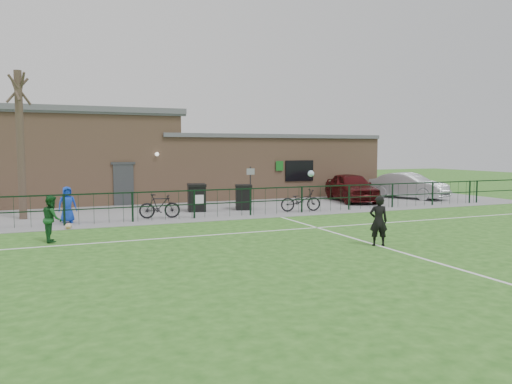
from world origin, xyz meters
name	(u,v)px	position (x,y,z in m)	size (l,w,h in m)	color
ground	(326,253)	(0.00, 0.00, 0.00)	(90.00, 90.00, 0.00)	#295E1B
paving_strip	(193,203)	(0.00, 13.50, 0.01)	(34.00, 13.00, 0.02)	gray
pitch_line_touch	(230,217)	(0.00, 7.80, 0.00)	(28.00, 0.10, 0.01)	white
pitch_line_mid	(267,231)	(0.00, 4.00, 0.00)	(28.00, 0.10, 0.01)	white
pitch_line_perp	(385,248)	(2.00, 0.00, 0.00)	(0.10, 16.00, 0.01)	white
perimeter_fence	(229,203)	(0.00, 8.00, 0.60)	(28.00, 0.10, 1.20)	black
bare_tree	(21,146)	(-8.00, 10.50, 3.00)	(0.30, 0.30, 6.00)	#423328
wheelie_bin_left	(197,198)	(-0.75, 10.25, 0.60)	(0.77, 0.88, 1.17)	black
wheelie_bin_right	(243,198)	(1.46, 10.01, 0.56)	(0.72, 0.81, 1.09)	black
sign_post	(250,187)	(2.01, 10.51, 1.02)	(0.06, 0.06, 2.00)	black
car_maroon	(351,187)	(8.21, 11.12, 0.80)	(1.83, 4.55, 1.55)	#440C0E
car_silver	(409,186)	(12.20, 11.26, 0.75)	(1.55, 4.45, 1.47)	#B0B3B8
bicycle_d	(160,206)	(-2.82, 8.57, 0.52)	(0.47, 1.67, 1.00)	black
bicycle_e	(301,200)	(3.63, 8.37, 0.51)	(0.66, 1.88, 0.99)	black
spectator_child	(67,205)	(-6.37, 8.69, 0.73)	(0.69, 0.45, 1.41)	blue
goalkeeper_kick	(376,219)	(1.97, 0.43, 0.79)	(1.03, 3.42, 2.13)	black
outfield_player	(52,219)	(-6.96, 4.79, 0.72)	(0.70, 0.55, 1.45)	#164E20
ball_ground	(68,226)	(-6.41, 7.09, 0.12)	(0.23, 0.23, 0.23)	silver
clubhouse	(164,160)	(-0.88, 16.50, 2.22)	(24.25, 5.40, 4.96)	#A87C5E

